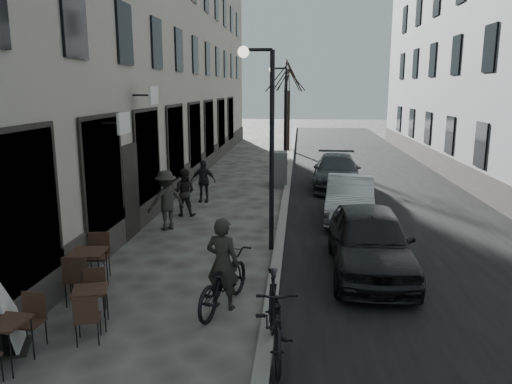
# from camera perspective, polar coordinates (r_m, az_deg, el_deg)

# --- Properties ---
(ground) EXTENTS (120.00, 120.00, 0.00)m
(ground) POSITION_cam_1_polar(r_m,az_deg,el_deg) (7.60, -1.08, -20.93)
(ground) COLOR #3C3A37
(ground) RESTS_ON ground
(road) EXTENTS (7.30, 60.00, 0.00)m
(road) POSITION_cam_1_polar(r_m,az_deg,el_deg) (22.94, 12.87, 1.25)
(road) COLOR black
(road) RESTS_ON ground
(kerb) EXTENTS (0.25, 60.00, 0.12)m
(kerb) POSITION_cam_1_polar(r_m,az_deg,el_deg) (22.72, 3.72, 1.57)
(kerb) COLOR gray
(kerb) RESTS_ON ground
(streetlamp_near) EXTENTS (0.90, 0.28, 5.09)m
(streetlamp_near) POSITION_cam_1_polar(r_m,az_deg,el_deg) (12.41, 1.04, 7.46)
(streetlamp_near) COLOR black
(streetlamp_near) RESTS_ON ground
(streetlamp_far) EXTENTS (0.90, 0.28, 5.09)m
(streetlamp_far) POSITION_cam_1_polar(r_m,az_deg,el_deg) (24.38, 3.05, 9.61)
(streetlamp_far) COLOR black
(streetlamp_far) RESTS_ON ground
(tree_near) EXTENTS (2.40, 2.40, 5.70)m
(tree_near) POSITION_cam_1_polar(r_m,az_deg,el_deg) (27.36, 3.47, 13.00)
(tree_near) COLOR black
(tree_near) RESTS_ON ground
(tree_far) EXTENTS (2.40, 2.40, 5.70)m
(tree_far) POSITION_cam_1_polar(r_m,az_deg,el_deg) (33.36, 3.78, 12.79)
(tree_far) COLOR black
(tree_far) RESTS_ON ground
(bistro_set_a) EXTENTS (0.66, 1.53, 0.89)m
(bistro_set_a) POSITION_cam_1_polar(r_m,az_deg,el_deg) (8.56, -26.68, -14.79)
(bistro_set_a) COLOR black
(bistro_set_a) RESTS_ON ground
(bistro_set_b) EXTENTS (0.79, 1.48, 0.84)m
(bistro_set_b) POSITION_cam_1_polar(r_m,az_deg,el_deg) (9.31, -18.32, -12.05)
(bistro_set_b) COLOR black
(bistro_set_b) RESTS_ON ground
(bistro_set_c) EXTENTS (0.77, 1.74, 1.01)m
(bistro_set_c) POSITION_cam_1_polar(r_m,az_deg,el_deg) (10.88, -18.60, -8.08)
(bistro_set_c) COLOR black
(bistro_set_c) RESTS_ON ground
(sign_board) EXTENTS (0.60, 0.74, 1.16)m
(sign_board) POSITION_cam_1_polar(r_m,az_deg,el_deg) (9.07, -26.10, -13.10)
(sign_board) COLOR black
(sign_board) RESTS_ON ground
(utility_cabinet) EXTENTS (0.61, 1.01, 1.46)m
(utility_cabinet) POSITION_cam_1_polar(r_m,az_deg,el_deg) (21.12, 2.79, 2.64)
(utility_cabinet) COLOR #58595B
(utility_cabinet) RESTS_ON ground
(bicycle) EXTENTS (1.25, 2.18, 1.08)m
(bicycle) POSITION_cam_1_polar(r_m,az_deg,el_deg) (9.57, -3.81, -10.08)
(bicycle) COLOR black
(bicycle) RESTS_ON ground
(cyclist_rider) EXTENTS (0.74, 0.58, 1.77)m
(cyclist_rider) POSITION_cam_1_polar(r_m,az_deg,el_deg) (9.45, -3.84, -8.14)
(cyclist_rider) COLOR black
(cyclist_rider) RESTS_ON ground
(pedestrian_near) EXTENTS (0.80, 0.65, 1.56)m
(pedestrian_near) POSITION_cam_1_polar(r_m,az_deg,el_deg) (16.37, -8.22, -0.01)
(pedestrian_near) COLOR black
(pedestrian_near) RESTS_ON ground
(pedestrian_mid) EXTENTS (1.29, 1.23, 1.76)m
(pedestrian_mid) POSITION_cam_1_polar(r_m,az_deg,el_deg) (14.82, -10.23, -0.92)
(pedestrian_mid) COLOR #2E2B28
(pedestrian_mid) RESTS_ON ground
(pedestrian_far) EXTENTS (0.91, 0.38, 1.54)m
(pedestrian_far) POSITION_cam_1_polar(r_m,az_deg,el_deg) (18.25, -6.06, 1.25)
(pedestrian_far) COLOR black
(pedestrian_far) RESTS_ON ground
(car_near) EXTENTS (1.82, 4.39, 1.49)m
(car_near) POSITION_cam_1_polar(r_m,az_deg,el_deg) (11.51, 12.89, -5.46)
(car_near) COLOR black
(car_near) RESTS_ON ground
(car_mid) EXTENTS (1.80, 4.21, 1.35)m
(car_mid) POSITION_cam_1_polar(r_m,az_deg,el_deg) (16.08, 10.66, -0.69)
(car_mid) COLOR gray
(car_mid) RESTS_ON ground
(car_far) EXTENTS (2.15, 4.79, 1.36)m
(car_far) POSITION_cam_1_polar(r_m,az_deg,el_deg) (20.99, 9.21, 2.31)
(car_far) COLOR #32363C
(car_far) RESTS_ON ground
(moped) EXTENTS (0.86, 2.19, 1.28)m
(moped) POSITION_cam_1_polar(r_m,az_deg,el_deg) (7.95, 2.12, -14.06)
(moped) COLOR black
(moped) RESTS_ON ground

